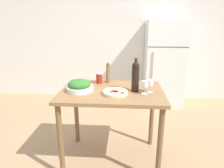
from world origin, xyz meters
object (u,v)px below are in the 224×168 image
pepper_mill (108,73)px  salt_canister (99,78)px  wine_glass_far (150,83)px  refrigerator (164,64)px  wine_glass_near (145,85)px  homemade_pizza (115,92)px  wine_bottle (135,76)px  salad_bowl (80,86)px

pepper_mill → salt_canister: size_ratio=1.94×
wine_glass_far → pepper_mill: size_ratio=0.55×
refrigerator → wine_glass_near: refrigerator is taller
refrigerator → wine_glass_far: (-0.48, -1.88, 0.16)m
wine_glass_far → pepper_mill: (-0.48, 0.33, 0.02)m
homemade_pizza → pepper_mill: bearing=105.2°
wine_bottle → homemade_pizza: wine_bottle is taller
refrigerator → salt_canister: (-1.07, -1.59, 0.13)m
wine_bottle → wine_glass_far: wine_bottle is taller
refrigerator → homemade_pizza: size_ratio=6.16×
wine_glass_far → salt_canister: 0.66m
wine_bottle → homemade_pizza: bearing=-154.2°
pepper_mill → salt_canister: 0.13m
pepper_mill → refrigerator: bearing=58.0°
salad_bowl → homemade_pizza: size_ratio=1.10×
wine_glass_near → salad_bowl: (-0.70, 0.05, -0.04)m
wine_glass_near → pepper_mill: pepper_mill is taller
refrigerator → homemade_pizza: (-0.85, -1.96, 0.08)m
wine_glass_far → salad_bowl: (-0.77, -0.00, -0.04)m
salt_canister → homemade_pizza: bearing=-59.6°
refrigerator → pepper_mill: 1.83m
pepper_mill → salad_bowl: (-0.28, -0.34, -0.07)m
refrigerator → wine_bottle: (-0.64, -1.86, 0.24)m
wine_bottle → salt_canister: (-0.43, 0.27, -0.11)m
wine_bottle → wine_glass_far: bearing=-8.1°
wine_bottle → pepper_mill: size_ratio=1.43×
wine_bottle → refrigerator: bearing=71.0°
wine_bottle → salt_canister: wine_bottle is taller
wine_bottle → salad_bowl: wine_bottle is taller
wine_bottle → salad_bowl: size_ratio=1.24×
wine_bottle → salt_canister: 0.52m
salad_bowl → pepper_mill: bearing=50.1°
wine_glass_near → wine_bottle: bearing=141.5°
wine_glass_far → homemade_pizza: bearing=-167.8°
refrigerator → wine_glass_far: size_ratio=11.70×
refrigerator → salad_bowl: size_ratio=5.59×
wine_glass_far → salt_canister: size_ratio=1.07×
wine_glass_far → salad_bowl: bearing=-179.7°
salad_bowl → salt_canister: salt_canister is taller
wine_glass_far → pepper_mill: 0.59m
wine_bottle → pepper_mill: bearing=136.1°
salt_canister → pepper_mill: bearing=19.7°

